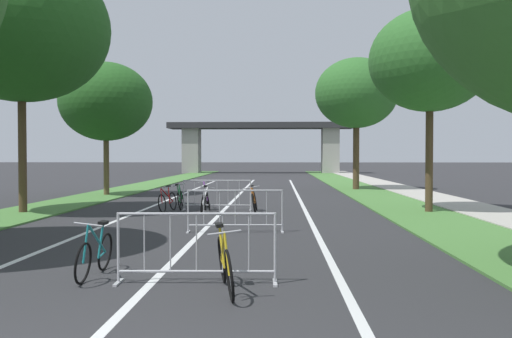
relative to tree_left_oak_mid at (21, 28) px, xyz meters
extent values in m
cube|color=#477A38|center=(0.07, 13.38, -6.00)|extent=(2.54, 66.46, 0.05)
cube|color=#477A38|center=(12.81, 13.38, -6.00)|extent=(2.54, 66.46, 0.05)
cube|color=#ADA89E|center=(15.14, 13.38, -5.98)|extent=(2.11, 66.46, 0.08)
cube|color=silver|center=(6.44, 5.41, -6.02)|extent=(0.14, 38.45, 0.01)
cube|color=silver|center=(9.24, 5.41, -6.02)|extent=(0.14, 38.45, 0.01)
cube|color=silver|center=(3.63, 5.41, -6.02)|extent=(0.14, 38.45, 0.01)
cube|color=#2D2D30|center=(6.44, 41.11, -0.91)|extent=(19.76, 3.41, 0.62)
cube|color=#9E9B93|center=(-1.04, 41.11, -3.62)|extent=(1.76, 2.40, 4.81)
cube|color=#9E9B93|center=(13.92, 41.11, -3.62)|extent=(1.76, 2.40, 4.81)
cylinder|color=#4C3823|center=(0.00, 0.00, -4.07)|extent=(0.26, 0.26, 3.91)
ellipsoid|color=#23561E|center=(0.00, 0.00, 0.01)|extent=(5.65, 5.65, 4.80)
cylinder|color=brown|center=(0.23, 7.88, -4.62)|extent=(0.26, 0.26, 2.80)
ellipsoid|color=#23561E|center=(0.23, 7.88, -1.60)|extent=(4.33, 4.33, 3.68)
cylinder|color=#4C3823|center=(13.27, 0.69, -4.26)|extent=(0.24, 0.24, 3.52)
ellipsoid|color=#2D6628|center=(13.27, 0.69, -1.02)|extent=(3.96, 3.96, 3.36)
cylinder|color=#4C3823|center=(12.59, 12.57, -4.21)|extent=(0.34, 0.34, 3.62)
ellipsoid|color=#2D6628|center=(12.59, 12.57, -0.71)|extent=(4.50, 4.50, 3.82)
cylinder|color=#ADADB2|center=(5.96, -9.44, -5.50)|extent=(0.04, 0.04, 1.05)
cube|color=#ADADB2|center=(5.96, -9.44, -6.01)|extent=(0.07, 0.44, 0.03)
cylinder|color=#ADADB2|center=(8.26, -9.37, -5.50)|extent=(0.04, 0.04, 1.05)
cube|color=#ADADB2|center=(8.26, -9.37, -6.01)|extent=(0.07, 0.44, 0.03)
cylinder|color=#ADADB2|center=(7.11, -9.41, -4.99)|extent=(2.31, 0.11, 0.04)
cylinder|color=#ADADB2|center=(7.11, -9.41, -5.84)|extent=(2.31, 0.11, 0.04)
cylinder|color=#ADADB2|center=(6.34, -9.43, -5.41)|extent=(0.02, 0.02, 0.87)
cylinder|color=#ADADB2|center=(6.72, -9.42, -5.41)|extent=(0.02, 0.02, 0.87)
cylinder|color=#ADADB2|center=(7.11, -9.41, -5.41)|extent=(0.02, 0.02, 0.87)
cylinder|color=#ADADB2|center=(7.49, -9.40, -5.41)|extent=(0.02, 0.02, 0.87)
cylinder|color=#ADADB2|center=(7.88, -9.38, -5.41)|extent=(0.02, 0.02, 0.87)
cylinder|color=#ADADB2|center=(6.11, -4.14, -5.50)|extent=(0.04, 0.04, 1.05)
cube|color=#ADADB2|center=(6.11, -4.14, -6.01)|extent=(0.08, 0.44, 0.03)
cylinder|color=#ADADB2|center=(8.41, -4.02, -5.50)|extent=(0.04, 0.04, 1.05)
cube|color=#ADADB2|center=(8.41, -4.02, -6.01)|extent=(0.08, 0.44, 0.03)
cylinder|color=#ADADB2|center=(7.26, -4.08, -4.99)|extent=(2.31, 0.16, 0.04)
cylinder|color=#ADADB2|center=(7.26, -4.08, -5.84)|extent=(2.31, 0.16, 0.04)
cylinder|color=#ADADB2|center=(6.49, -4.12, -5.41)|extent=(0.02, 0.02, 0.87)
cylinder|color=#ADADB2|center=(6.87, -4.10, -5.41)|extent=(0.02, 0.02, 0.87)
cylinder|color=#ADADB2|center=(7.26, -4.08, -5.41)|extent=(0.02, 0.02, 0.87)
cylinder|color=#ADADB2|center=(7.64, -4.06, -5.41)|extent=(0.02, 0.02, 0.87)
cylinder|color=#ADADB2|center=(8.03, -4.04, -5.41)|extent=(0.02, 0.02, 0.87)
cylinder|color=#ADADB2|center=(5.06, 1.26, -5.50)|extent=(0.04, 0.04, 1.05)
cube|color=#ADADB2|center=(5.06, 1.26, -6.01)|extent=(0.06, 0.44, 0.03)
cylinder|color=#ADADB2|center=(7.36, 1.25, -5.50)|extent=(0.04, 0.04, 1.05)
cube|color=#ADADB2|center=(7.36, 1.25, -6.01)|extent=(0.06, 0.44, 0.03)
cylinder|color=#ADADB2|center=(6.21, 1.25, -4.99)|extent=(2.31, 0.04, 0.04)
cylinder|color=#ADADB2|center=(6.21, 1.25, -5.84)|extent=(2.31, 0.04, 0.04)
cylinder|color=#ADADB2|center=(5.44, 1.26, -5.41)|extent=(0.02, 0.02, 0.87)
cylinder|color=#ADADB2|center=(5.83, 1.25, -5.41)|extent=(0.02, 0.02, 0.87)
cylinder|color=#ADADB2|center=(6.21, 1.25, -5.41)|extent=(0.02, 0.02, 0.87)
cylinder|color=#ADADB2|center=(6.59, 1.25, -5.41)|extent=(0.02, 0.02, 0.87)
cylinder|color=#ADADB2|center=(6.98, 1.25, -5.41)|extent=(0.02, 0.02, 0.87)
torus|color=black|center=(5.48, -8.57, -5.71)|extent=(0.12, 0.62, 0.62)
torus|color=black|center=(5.46, -9.53, -5.71)|extent=(0.12, 0.62, 0.62)
cylinder|color=#197A7F|center=(5.50, -9.03, -5.43)|extent=(0.09, 0.93, 0.60)
cylinder|color=#197A7F|center=(5.50, -8.85, -5.48)|extent=(0.11, 0.12, 0.56)
cylinder|color=#197A7F|center=(5.47, -8.73, -5.73)|extent=(0.04, 0.31, 0.07)
cylinder|color=#197A7F|center=(5.49, -9.51, -5.43)|extent=(0.11, 0.09, 0.57)
cube|color=black|center=(5.53, -8.81, -5.20)|extent=(0.11, 0.24, 0.06)
cylinder|color=#99999E|center=(5.52, -9.48, -5.15)|extent=(0.43, 0.04, 0.07)
torus|color=black|center=(5.84, 0.27, -5.71)|extent=(0.14, 0.62, 0.62)
torus|color=black|center=(5.82, 1.36, -5.71)|extent=(0.14, 0.62, 0.62)
cylinder|color=silver|center=(5.86, 0.79, -5.47)|extent=(0.07, 1.06, 0.52)
cylinder|color=silver|center=(5.87, 0.58, -5.45)|extent=(0.13, 0.13, 0.62)
cylinder|color=silver|center=(5.84, 0.45, -5.74)|extent=(0.04, 0.35, 0.07)
cylinder|color=silver|center=(5.84, 1.34, -5.47)|extent=(0.10, 0.09, 0.49)
cube|color=black|center=(5.90, 0.55, -5.14)|extent=(0.11, 0.24, 0.06)
cylinder|color=#99999E|center=(5.87, 1.31, -5.23)|extent=(0.54, 0.04, 0.09)
torus|color=black|center=(5.91, 1.21, -5.70)|extent=(0.27, 0.67, 0.65)
torus|color=black|center=(5.71, 2.26, -5.70)|extent=(0.27, 0.67, 0.65)
cylinder|color=#662884|center=(5.76, 1.70, -5.39)|extent=(0.34, 1.01, 0.65)
cylinder|color=#662884|center=(5.82, 1.50, -5.48)|extent=(0.12, 0.14, 0.53)
cylinder|color=#662884|center=(5.88, 1.38, -5.72)|extent=(0.08, 0.35, 0.08)
cylinder|color=#662884|center=(5.66, 2.23, -5.39)|extent=(0.14, 0.11, 0.62)
cube|color=black|center=(5.78, 1.46, -5.22)|extent=(0.15, 0.26, 0.07)
cylinder|color=#99999E|center=(5.62, 2.19, -5.08)|extent=(0.50, 0.12, 0.11)
torus|color=black|center=(7.48, -9.34, -5.68)|extent=(0.24, 0.70, 0.69)
torus|color=black|center=(7.68, -10.40, -5.68)|extent=(0.24, 0.70, 0.69)
cylinder|color=gold|center=(7.55, -9.85, -5.40)|extent=(0.18, 1.04, 0.58)
cylinder|color=gold|center=(7.51, -9.65, -5.43)|extent=(0.13, 0.11, 0.61)
cylinder|color=gold|center=(7.51, -9.51, -5.70)|extent=(0.10, 0.35, 0.08)
cylinder|color=gold|center=(7.65, -10.38, -5.40)|extent=(0.11, 0.08, 0.55)
cube|color=black|center=(7.47, -9.62, -5.13)|extent=(0.15, 0.26, 0.06)
cylinder|color=#99999E|center=(7.61, -10.36, -5.13)|extent=(0.44, 0.11, 0.08)
torus|color=black|center=(4.67, 1.30, -5.71)|extent=(0.23, 0.63, 0.62)
torus|color=black|center=(4.50, 0.34, -5.71)|extent=(0.23, 0.63, 0.62)
cylinder|color=red|center=(4.55, 0.85, -5.46)|extent=(0.27, 0.92, 0.54)
cylinder|color=red|center=(4.59, 1.03, -5.47)|extent=(0.12, 0.13, 0.58)
cylinder|color=red|center=(4.64, 1.14, -5.73)|extent=(0.08, 0.31, 0.07)
cylinder|color=red|center=(4.47, 0.37, -5.46)|extent=(0.11, 0.11, 0.51)
cube|color=black|center=(4.55, 1.07, -5.19)|extent=(0.15, 0.25, 0.06)
cylinder|color=#99999E|center=(4.44, 0.41, -5.21)|extent=(0.53, 0.12, 0.10)
torus|color=black|center=(4.92, 1.16, -5.71)|extent=(0.20, 0.63, 0.62)
torus|color=black|center=(4.85, 2.11, -5.71)|extent=(0.20, 0.63, 0.62)
cylinder|color=#1E7238|center=(4.84, 1.61, -5.45)|extent=(0.21, 0.92, 0.56)
cylinder|color=#1E7238|center=(4.85, 1.43, -5.45)|extent=(0.16, 0.12, 0.62)
cylinder|color=#1E7238|center=(4.91, 1.31, -5.73)|extent=(0.04, 0.31, 0.07)
cylinder|color=#1E7238|center=(4.80, 2.08, -5.45)|extent=(0.14, 0.10, 0.53)
cube|color=black|center=(4.79, 1.39, -5.14)|extent=(0.13, 0.25, 0.07)
cylinder|color=#99999E|center=(4.75, 2.05, -5.19)|extent=(0.46, 0.06, 0.11)
torus|color=black|center=(7.52, 1.26, -5.69)|extent=(0.17, 0.66, 0.66)
torus|color=black|center=(7.53, 0.16, -5.69)|extent=(0.17, 0.66, 0.66)
cylinder|color=orange|center=(7.48, 0.73, -5.43)|extent=(0.13, 1.06, 0.56)
cylinder|color=orange|center=(7.48, 0.94, -5.45)|extent=(0.15, 0.13, 0.58)
cylinder|color=orange|center=(7.53, 1.08, -5.72)|extent=(0.04, 0.35, 0.08)
cylinder|color=orange|center=(7.48, 0.19, -5.43)|extent=(0.14, 0.09, 0.53)
cube|color=black|center=(7.43, 0.98, -5.16)|extent=(0.11, 0.24, 0.07)
cylinder|color=#99999E|center=(7.43, 0.21, -5.17)|extent=(0.55, 0.03, 0.12)
camera|label=1|loc=(8.30, -17.29, -4.14)|focal=38.05mm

